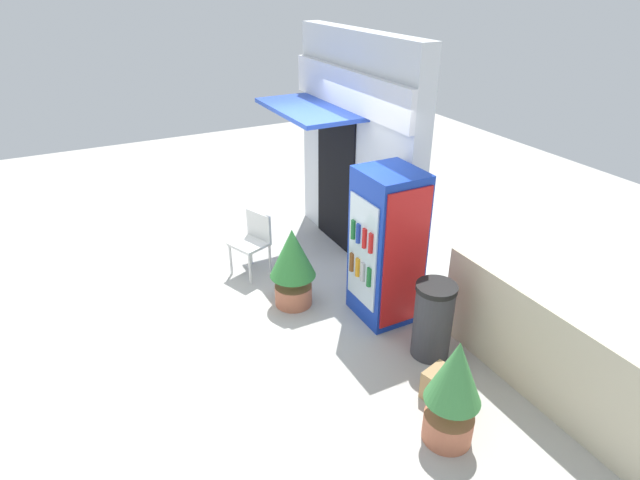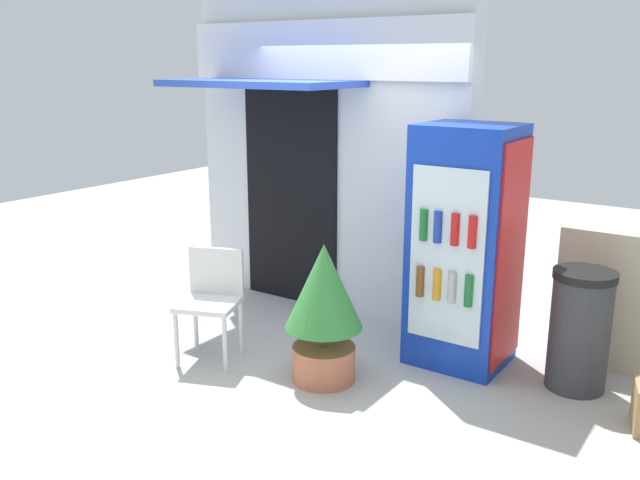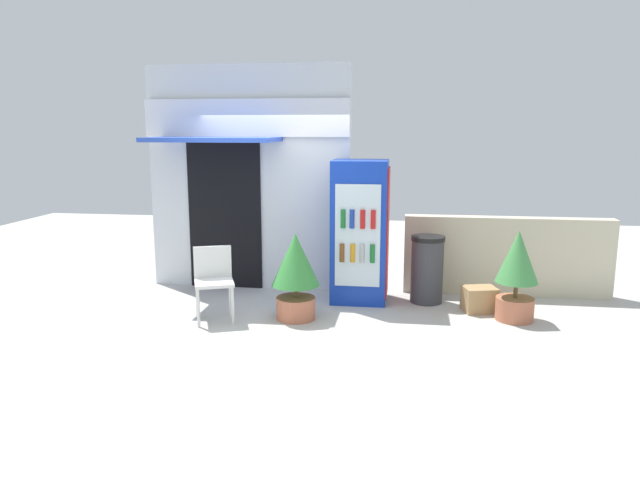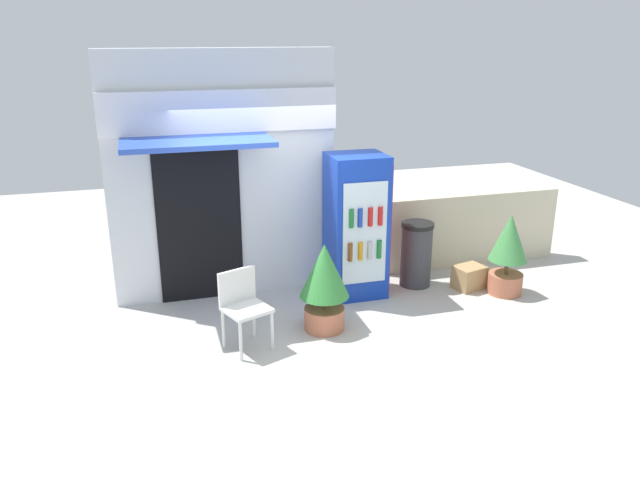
{
  "view_description": "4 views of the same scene",
  "coord_description": "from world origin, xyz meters",
  "px_view_note": "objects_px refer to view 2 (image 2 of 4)",
  "views": [
    {
      "loc": [
        5.55,
        -2.35,
        3.9
      ],
      "look_at": [
        0.56,
        0.23,
        0.98
      ],
      "focal_mm": 29.38,
      "sensor_mm": 36.0,
      "label": 1
    },
    {
      "loc": [
        2.99,
        -3.99,
        2.36
      ],
      "look_at": [
        0.14,
        0.17,
        1.03
      ],
      "focal_mm": 38.18,
      "sensor_mm": 36.0,
      "label": 2
    },
    {
      "loc": [
        1.63,
        -6.94,
        2.34
      ],
      "look_at": [
        0.59,
        0.22,
        0.95
      ],
      "focal_mm": 33.22,
      "sensor_mm": 36.0,
      "label": 3
    },
    {
      "loc": [
        -1.6,
        -6.44,
        3.4
      ],
      "look_at": [
        0.39,
        0.37,
        0.99
      ],
      "focal_mm": 34.65,
      "sensor_mm": 36.0,
      "label": 4
    }
  ],
  "objects_px": {
    "plastic_chair": "(212,294)",
    "trash_bin": "(580,330)",
    "drink_cooler": "(465,247)",
    "potted_plant_near_shop": "(324,304)"
  },
  "relations": [
    {
      "from": "plastic_chair",
      "to": "trash_bin",
      "type": "xyz_separation_m",
      "value": [
        2.61,
        1.11,
        -0.08
      ]
    },
    {
      "from": "drink_cooler",
      "to": "trash_bin",
      "type": "xyz_separation_m",
      "value": [
        0.9,
        0.04,
        -0.5
      ]
    },
    {
      "from": "drink_cooler",
      "to": "trash_bin",
      "type": "height_order",
      "value": "drink_cooler"
    },
    {
      "from": "trash_bin",
      "to": "plastic_chair",
      "type": "bearing_deg",
      "value": -157.02
    },
    {
      "from": "potted_plant_near_shop",
      "to": "trash_bin",
      "type": "height_order",
      "value": "potted_plant_near_shop"
    },
    {
      "from": "potted_plant_near_shop",
      "to": "trash_bin",
      "type": "relative_size",
      "value": 1.18
    },
    {
      "from": "plastic_chair",
      "to": "potted_plant_near_shop",
      "type": "distance_m",
      "value": 1.01
    },
    {
      "from": "plastic_chair",
      "to": "trash_bin",
      "type": "bearing_deg",
      "value": 22.98
    },
    {
      "from": "drink_cooler",
      "to": "plastic_chair",
      "type": "relative_size",
      "value": 2.13
    },
    {
      "from": "potted_plant_near_shop",
      "to": "trash_bin",
      "type": "xyz_separation_m",
      "value": [
        1.62,
        0.95,
        -0.16
      ]
    }
  ]
}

